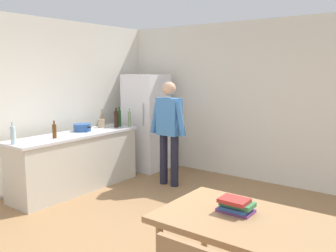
% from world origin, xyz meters
% --- Properties ---
extents(ground_plane, '(14.00, 14.00, 0.00)m').
position_xyz_m(ground_plane, '(0.00, 0.00, 0.00)').
color(ground_plane, '#936D47').
extents(wall_back, '(6.40, 0.12, 2.70)m').
position_xyz_m(wall_back, '(0.00, 3.00, 1.35)').
color(wall_back, silver).
rests_on(wall_back, ground_plane).
extents(wall_left, '(0.12, 5.60, 2.70)m').
position_xyz_m(wall_left, '(-2.60, 0.20, 1.35)').
color(wall_left, silver).
rests_on(wall_left, ground_plane).
extents(kitchen_counter, '(0.64, 2.20, 0.90)m').
position_xyz_m(kitchen_counter, '(-2.00, 0.80, 0.45)').
color(kitchen_counter, beige).
rests_on(kitchen_counter, ground_plane).
extents(refrigerator, '(0.70, 0.67, 1.80)m').
position_xyz_m(refrigerator, '(-1.90, 2.40, 0.90)').
color(refrigerator, white).
rests_on(refrigerator, ground_plane).
extents(person, '(0.70, 0.22, 1.70)m').
position_xyz_m(person, '(-0.95, 1.85, 0.98)').
color(person, '#1E1E2D').
rests_on(person, ground_plane).
extents(dining_table, '(1.40, 0.90, 0.75)m').
position_xyz_m(dining_table, '(1.40, -0.30, 0.67)').
color(dining_table, '#9E754C').
rests_on(dining_table, ground_plane).
extents(cooking_pot, '(0.40, 0.28, 0.12)m').
position_xyz_m(cooking_pot, '(-2.09, 1.02, 0.96)').
color(cooking_pot, '#285193').
rests_on(cooking_pot, kitchen_counter).
extents(utensil_jar, '(0.11, 0.11, 0.32)m').
position_xyz_m(utensil_jar, '(-2.13, 1.47, 0.98)').
color(utensil_jar, tan).
rests_on(utensil_jar, kitchen_counter).
extents(bottle_wine_green, '(0.08, 0.08, 0.34)m').
position_xyz_m(bottle_wine_green, '(-1.97, 1.75, 1.05)').
color(bottle_wine_green, '#1E5123').
rests_on(bottle_wine_green, kitchen_counter).
extents(bottle_water_clear, '(0.07, 0.07, 0.30)m').
position_xyz_m(bottle_water_clear, '(-2.01, -0.22, 1.03)').
color(bottle_water_clear, silver).
rests_on(bottle_water_clear, kitchen_counter).
extents(bottle_beer_brown, '(0.06, 0.06, 0.26)m').
position_xyz_m(bottle_beer_brown, '(-1.94, 0.38, 1.01)').
color(bottle_beer_brown, '#5B3314').
rests_on(bottle_beer_brown, kitchen_counter).
extents(bottle_wine_dark, '(0.08, 0.08, 0.34)m').
position_xyz_m(bottle_wine_dark, '(-1.93, 1.63, 1.05)').
color(bottle_wine_dark, black).
rests_on(bottle_wine_dark, kitchen_counter).
extents(bottle_vinegar_tall, '(0.06, 0.06, 0.32)m').
position_xyz_m(bottle_vinegar_tall, '(-1.81, 1.84, 1.04)').
color(bottle_vinegar_tall, gray).
rests_on(bottle_vinegar_tall, kitchen_counter).
extents(book_stack, '(0.28, 0.20, 0.12)m').
position_xyz_m(book_stack, '(1.26, -0.24, 0.81)').
color(book_stack, '#753D7F').
rests_on(book_stack, dining_table).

